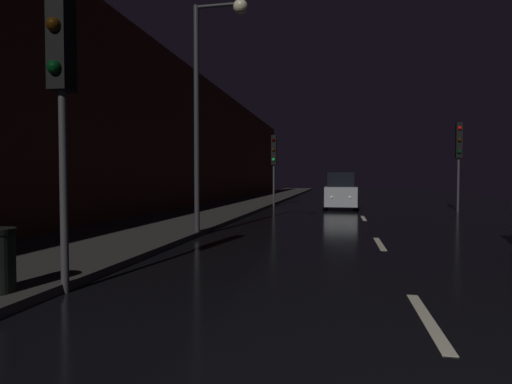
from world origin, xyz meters
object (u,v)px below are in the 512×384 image
traffic_light_far_left (274,155)px  traffic_light_near_left (61,56)px  streetlamp_overhead (211,82)px  traffic_light_far_right (459,147)px  car_approaching_headlights (341,192)px

traffic_light_far_left → traffic_light_near_left: (-0.10, -20.49, 0.38)m
traffic_light_near_left → streetlamp_overhead: streetlamp_overhead is taller
traffic_light_near_left → streetlamp_overhead: 6.51m
traffic_light_far_right → traffic_light_far_left: size_ratio=1.05×
traffic_light_near_left → car_approaching_headlights: size_ratio=1.18×
traffic_light_far_right → streetlamp_overhead: (-10.20, -11.68, 1.27)m
traffic_light_near_left → car_approaching_headlights: 19.80m
traffic_light_near_left → car_approaching_headlights: traffic_light_near_left is taller
streetlamp_overhead → car_approaching_headlights: streetlamp_overhead is taller
streetlamp_overhead → car_approaching_headlights: size_ratio=1.68×
traffic_light_far_right → car_approaching_headlights: 6.78m
traffic_light_far_right → car_approaching_headlights: (-6.22, 1.03, -2.50)m
traffic_light_far_right → streetlamp_overhead: streetlamp_overhead is taller
traffic_light_far_right → traffic_light_far_left: 10.73m
traffic_light_far_left → traffic_light_near_left: size_ratio=0.91×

